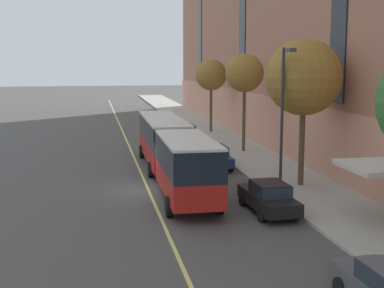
{
  "coord_description": "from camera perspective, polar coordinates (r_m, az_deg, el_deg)",
  "views": [
    {
      "loc": [
        -3.13,
        -29.91,
        7.36
      ],
      "look_at": [
        3.38,
        5.03,
        1.8
      ],
      "focal_mm": 50.0,
      "sensor_mm": 36.0,
      "label": 1
    }
  ],
  "objects": [
    {
      "name": "street_tree_far_uptown",
      "position": [
        42.76,
        5.63,
        7.5
      ],
      "size": [
        3.05,
        3.05,
        7.77
      ],
      "color": "brown",
      "rests_on": "sidewalk"
    },
    {
      "name": "parked_car_darkgray_5",
      "position": [
        60.44,
        -2.55,
        2.64
      ],
      "size": [
        1.91,
        4.52,
        1.56
      ],
      "color": "#4C4C51",
      "rests_on": "ground"
    },
    {
      "name": "ground_plane",
      "position": [
        30.96,
        -4.46,
        -4.89
      ],
      "size": [
        260.0,
        260.0,
        0.0
      ],
      "primitive_type": "plane",
      "color": "#4C4947"
    },
    {
      "name": "street_tree_mid_block",
      "position": [
        31.3,
        11.84,
        6.94
      ],
      "size": [
        4.37,
        4.37,
        8.46
      ],
      "color": "brown",
      "rests_on": "sidewalk"
    },
    {
      "name": "parked_car_green_3",
      "position": [
        49.3,
        -0.73,
        1.23
      ],
      "size": [
        2.13,
        4.58,
        1.56
      ],
      "color": "#23603D",
      "rests_on": "ground"
    },
    {
      "name": "street_lamp",
      "position": [
        29.21,
        9.74,
        3.94
      ],
      "size": [
        0.36,
        1.48,
        7.9
      ],
      "color": "#2D2D30",
      "rests_on": "sidewalk"
    },
    {
      "name": "lane_centerline",
      "position": [
        33.85,
        -5.2,
        -3.69
      ],
      "size": [
        0.16,
        140.0,
        0.01
      ],
      "primitive_type": "cube",
      "color": "#E0D66B",
      "rests_on": "ground"
    },
    {
      "name": "street_tree_far_downtown",
      "position": [
        54.51,
        2.05,
        7.35
      ],
      "size": [
        3.18,
        3.18,
        7.37
      ],
      "color": "brown",
      "rests_on": "sidewalk"
    },
    {
      "name": "parked_car_black_4",
      "position": [
        26.39,
        8.17,
        -5.63
      ],
      "size": [
        2.0,
        4.73,
        1.56
      ],
      "color": "black",
      "rests_on": "ground"
    },
    {
      "name": "city_bus",
      "position": [
        33.03,
        -2.21,
        -0.41
      ],
      "size": [
        2.91,
        19.18,
        3.47
      ],
      "color": "red",
      "rests_on": "ground"
    },
    {
      "name": "parked_car_navy_0",
      "position": [
        37.14,
        2.35,
        -1.31
      ],
      "size": [
        1.98,
        4.78,
        1.56
      ],
      "color": "navy",
      "rests_on": "ground"
    },
    {
      "name": "sidewalk",
      "position": [
        35.76,
        9.21,
        -2.98
      ],
      "size": [
        4.89,
        160.0,
        0.15
      ],
      "primitive_type": "cube",
      "color": "#ADA89E",
      "rests_on": "ground"
    },
    {
      "name": "fire_hydrant",
      "position": [
        43.84,
        2.77,
        -0.13
      ],
      "size": [
        0.42,
        0.24,
        0.72
      ],
      "color": "red",
      "rests_on": "sidewalk"
    }
  ]
}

